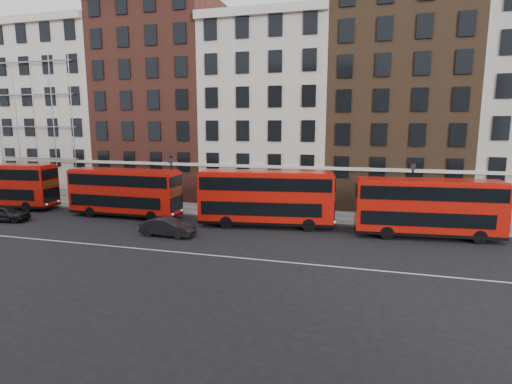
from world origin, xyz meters
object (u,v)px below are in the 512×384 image
(bus_a, at_px, (3,185))
(car_front, at_px, (168,227))
(bus_d, at_px, (427,207))
(car_rear, at_px, (5,214))
(bus_c, at_px, (266,197))
(bus_b, at_px, (124,192))

(bus_a, xyz_separation_m, car_front, (20.39, -4.70, -1.70))
(bus_d, distance_m, car_rear, 34.46)
(bus_a, bearing_deg, car_front, -18.45)
(bus_d, bearing_deg, car_rear, -177.95)
(bus_c, distance_m, car_rear, 22.48)
(bus_d, height_order, car_front, bus_d)
(bus_b, height_order, bus_d, bus_d)
(bus_c, height_order, bus_d, bus_c)
(bus_c, relative_size, bus_d, 1.06)
(bus_a, bearing_deg, bus_d, -5.47)
(bus_a, distance_m, car_front, 20.99)
(bus_b, bearing_deg, bus_d, 0.62)
(bus_b, bearing_deg, bus_c, 0.61)
(bus_b, relative_size, bus_d, 0.98)
(bus_c, relative_size, car_rear, 2.76)
(bus_b, height_order, bus_c, bus_c)
(bus_c, relative_size, car_front, 2.68)
(car_front, bearing_deg, bus_a, 78.14)
(bus_b, xyz_separation_m, bus_c, (13.05, -0.01, 0.13))
(car_rear, bearing_deg, bus_a, 35.19)
(bus_a, relative_size, bus_b, 1.05)
(bus_b, bearing_deg, car_front, -34.48)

